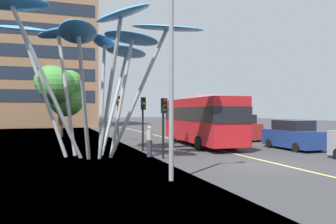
{
  "coord_description": "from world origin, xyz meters",
  "views": [
    {
      "loc": [
        -9.28,
        -14.07,
        2.59
      ],
      "look_at": [
        -1.9,
        7.43,
        2.5
      ],
      "focal_mm": 36.36,
      "sensor_mm": 36.0,
      "label": 1
    }
  ],
  "objects_px": {
    "street_lamp": "(180,55)",
    "car_side_street": "(206,125)",
    "leaf_sculpture": "(92,40)",
    "pedestrian": "(149,141)",
    "car_parked_far": "(242,128)",
    "traffic_light_kerb_far": "(143,112)",
    "traffic_light_island_mid": "(118,108)",
    "red_bus": "(201,118)",
    "traffic_light_kerb_near": "(164,115)",
    "car_parked_mid": "(293,136)",
    "car_far_side": "(181,122)"
  },
  "relations": [
    {
      "from": "car_far_side",
      "to": "leaf_sculpture",
      "type": "bearing_deg",
      "value": -122.22
    },
    {
      "from": "car_far_side",
      "to": "traffic_light_kerb_far",
      "type": "bearing_deg",
      "value": -117.51
    },
    {
      "from": "traffic_light_kerb_near",
      "to": "car_far_side",
      "type": "height_order",
      "value": "traffic_light_kerb_near"
    },
    {
      "from": "traffic_light_kerb_far",
      "to": "car_side_street",
      "type": "bearing_deg",
      "value": 49.73
    },
    {
      "from": "red_bus",
      "to": "traffic_light_kerb_near",
      "type": "height_order",
      "value": "red_bus"
    },
    {
      "from": "car_side_street",
      "to": "pedestrian",
      "type": "relative_size",
      "value": 2.31
    },
    {
      "from": "traffic_light_island_mid",
      "to": "red_bus",
      "type": "bearing_deg",
      "value": -49.45
    },
    {
      "from": "traffic_light_kerb_near",
      "to": "street_lamp",
      "type": "distance_m",
      "value": 6.01
    },
    {
      "from": "traffic_light_kerb_far",
      "to": "car_parked_mid",
      "type": "bearing_deg",
      "value": -14.55
    },
    {
      "from": "traffic_light_island_mid",
      "to": "car_side_street",
      "type": "height_order",
      "value": "traffic_light_island_mid"
    },
    {
      "from": "traffic_light_kerb_near",
      "to": "street_lamp",
      "type": "xyz_separation_m",
      "value": [
        -1.15,
        -5.44,
        2.28
      ]
    },
    {
      "from": "traffic_light_kerb_near",
      "to": "traffic_light_island_mid",
      "type": "bearing_deg",
      "value": 91.17
    },
    {
      "from": "traffic_light_kerb_far",
      "to": "car_far_side",
      "type": "distance_m",
      "value": 21.71
    },
    {
      "from": "traffic_light_kerb_far",
      "to": "traffic_light_island_mid",
      "type": "bearing_deg",
      "value": 91.16
    },
    {
      "from": "car_parked_mid",
      "to": "traffic_light_island_mid",
      "type": "bearing_deg",
      "value": 133.62
    },
    {
      "from": "traffic_light_kerb_near",
      "to": "traffic_light_island_mid",
      "type": "xyz_separation_m",
      "value": [
        -0.24,
        11.81,
        0.43
      ]
    },
    {
      "from": "red_bus",
      "to": "traffic_light_island_mid",
      "type": "distance_m",
      "value": 7.85
    },
    {
      "from": "car_parked_mid",
      "to": "street_lamp",
      "type": "relative_size",
      "value": 0.62
    },
    {
      "from": "car_parked_far",
      "to": "car_far_side",
      "type": "distance_m",
      "value": 14.7
    },
    {
      "from": "traffic_light_kerb_far",
      "to": "traffic_light_kerb_near",
      "type": "bearing_deg",
      "value": -88.81
    },
    {
      "from": "car_parked_far",
      "to": "street_lamp",
      "type": "relative_size",
      "value": 0.52
    },
    {
      "from": "car_parked_mid",
      "to": "pedestrian",
      "type": "distance_m",
      "value": 10.07
    },
    {
      "from": "traffic_light_kerb_near",
      "to": "car_parked_mid",
      "type": "bearing_deg",
      "value": 8.8
    },
    {
      "from": "street_lamp",
      "to": "car_side_street",
      "type": "bearing_deg",
      "value": 62.44
    },
    {
      "from": "car_side_street",
      "to": "car_far_side",
      "type": "distance_m",
      "value": 7.37
    },
    {
      "from": "car_parked_far",
      "to": "car_far_side",
      "type": "xyz_separation_m",
      "value": [
        0.02,
        14.7,
        0.06
      ]
    },
    {
      "from": "red_bus",
      "to": "leaf_sculpture",
      "type": "bearing_deg",
      "value": -154.39
    },
    {
      "from": "red_bus",
      "to": "leaf_sculpture",
      "type": "height_order",
      "value": "leaf_sculpture"
    },
    {
      "from": "car_parked_mid",
      "to": "street_lamp",
      "type": "bearing_deg",
      "value": -147.2
    },
    {
      "from": "traffic_light_kerb_far",
      "to": "traffic_light_island_mid",
      "type": "distance_m",
      "value": 7.82
    },
    {
      "from": "car_side_street",
      "to": "street_lamp",
      "type": "relative_size",
      "value": 0.55
    },
    {
      "from": "traffic_light_kerb_far",
      "to": "street_lamp",
      "type": "xyz_separation_m",
      "value": [
        -1.07,
        -9.43,
        2.14
      ]
    },
    {
      "from": "car_far_side",
      "to": "pedestrian",
      "type": "height_order",
      "value": "car_far_side"
    },
    {
      "from": "traffic_light_kerb_near",
      "to": "pedestrian",
      "type": "bearing_deg",
      "value": 112.26
    },
    {
      "from": "traffic_light_kerb_far",
      "to": "car_far_side",
      "type": "height_order",
      "value": "traffic_light_kerb_far"
    },
    {
      "from": "traffic_light_island_mid",
      "to": "street_lamp",
      "type": "xyz_separation_m",
      "value": [
        -0.91,
        -17.24,
        1.85
      ]
    },
    {
      "from": "traffic_light_kerb_near",
      "to": "car_parked_mid",
      "type": "xyz_separation_m",
      "value": [
        9.59,
        1.48,
        -1.44
      ]
    },
    {
      "from": "traffic_light_kerb_far",
      "to": "car_parked_far",
      "type": "bearing_deg",
      "value": 24.33
    },
    {
      "from": "red_bus",
      "to": "car_far_side",
      "type": "xyz_separation_m",
      "value": [
        5.09,
        17.34,
        -0.92
      ]
    },
    {
      "from": "leaf_sculpture",
      "to": "street_lamp",
      "type": "distance_m",
      "value": 7.89
    },
    {
      "from": "leaf_sculpture",
      "to": "car_side_street",
      "type": "distance_m",
      "value": 20.19
    },
    {
      "from": "car_side_street",
      "to": "leaf_sculpture",
      "type": "bearing_deg",
      "value": -133.96
    },
    {
      "from": "street_lamp",
      "to": "pedestrian",
      "type": "xyz_separation_m",
      "value": [
        0.68,
        6.59,
        -3.78
      ]
    },
    {
      "from": "traffic_light_kerb_near",
      "to": "car_parked_far",
      "type": "height_order",
      "value": "traffic_light_kerb_near"
    },
    {
      "from": "leaf_sculpture",
      "to": "traffic_light_kerb_near",
      "type": "relative_size",
      "value": 3.64
    },
    {
      "from": "leaf_sculpture",
      "to": "traffic_light_kerb_far",
      "type": "relative_size",
      "value": 3.44
    },
    {
      "from": "leaf_sculpture",
      "to": "pedestrian",
      "type": "distance_m",
      "value": 6.44
    },
    {
      "from": "leaf_sculpture",
      "to": "traffic_light_island_mid",
      "type": "height_order",
      "value": "leaf_sculpture"
    },
    {
      "from": "traffic_light_kerb_far",
      "to": "car_parked_mid",
      "type": "xyz_separation_m",
      "value": [
        9.68,
        -2.51,
        -1.58
      ]
    },
    {
      "from": "leaf_sculpture",
      "to": "car_far_side",
      "type": "relative_size",
      "value": 2.75
    }
  ]
}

